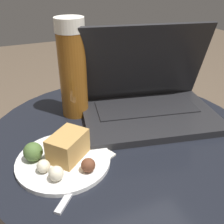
# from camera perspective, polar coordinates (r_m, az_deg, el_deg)

# --- Properties ---
(table) EXTENTS (0.65, 0.65, 0.50)m
(table) POSITION_cam_1_polar(r_m,az_deg,el_deg) (0.74, 1.52, -14.46)
(table) COLOR #9E9EA3
(table) RESTS_ON ground_plane
(napkin) EXTENTS (0.17, 0.15, 0.00)m
(napkin) POSITION_cam_1_polar(r_m,az_deg,el_deg) (0.56, -8.23, -10.24)
(napkin) COLOR silver
(napkin) RESTS_ON table
(laptop) EXTENTS (0.39, 0.30, 0.24)m
(laptop) POSITION_cam_1_polar(r_m,az_deg,el_deg) (0.70, 7.75, 3.02)
(laptop) COLOR #232326
(laptop) RESTS_ON table
(beer_glass) EXTENTS (0.07, 0.07, 0.25)m
(beer_glass) POSITION_cam_1_polar(r_m,az_deg,el_deg) (0.68, -8.56, 9.21)
(beer_glass) COLOR brown
(beer_glass) RESTS_ON table
(snack_plate) EXTENTS (0.19, 0.19, 0.06)m
(snack_plate) POSITION_cam_1_polar(r_m,az_deg,el_deg) (0.55, -10.71, -9.26)
(snack_plate) COLOR white
(snack_plate) RESTS_ON table
(fork) EXTENTS (0.15, 0.16, 0.00)m
(fork) POSITION_cam_1_polar(r_m,az_deg,el_deg) (0.54, -5.72, -12.11)
(fork) COLOR silver
(fork) RESTS_ON table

